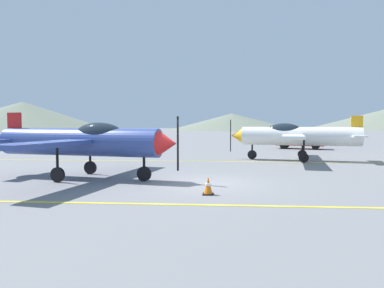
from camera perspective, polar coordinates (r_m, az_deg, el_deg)
The scene contains 9 objects.
ground_plane at distance 13.72m, azimuth 1.99°, elevation -6.44°, with size 400.00×400.00×0.00m, color slate.
apron_line_near at distance 10.07m, azimuth 1.12°, elevation -9.97°, with size 80.00×0.16×0.01m, color yellow.
apron_line_far at distance 21.62m, azimuth 2.85°, elevation -2.88°, with size 80.00×0.16×0.01m, color yellow.
airplane_near at distance 15.43m, azimuth -17.08°, elevation 0.47°, with size 8.31×9.48×2.84m.
airplane_mid at distance 23.18m, azimuth 16.48°, elevation 1.35°, with size 8.30×9.48×2.84m.
car_sedan at distance 34.34m, azimuth 17.29°, elevation 0.65°, with size 4.65×3.09×1.62m.
traffic_cone_front at distance 11.48m, azimuth 2.67°, elevation -6.88°, with size 0.36×0.36×0.59m.
hill_left at distance 149.06m, azimuth -26.00°, elevation 4.14°, with size 66.44×66.44×11.02m, color slate.
hill_centerleft at distance 140.65m, azimuth 6.60°, elevation 3.64°, with size 51.36×51.36×6.71m, color slate.
Camera 1 is at (0.55, -13.51, 2.30)m, focal length 32.50 mm.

